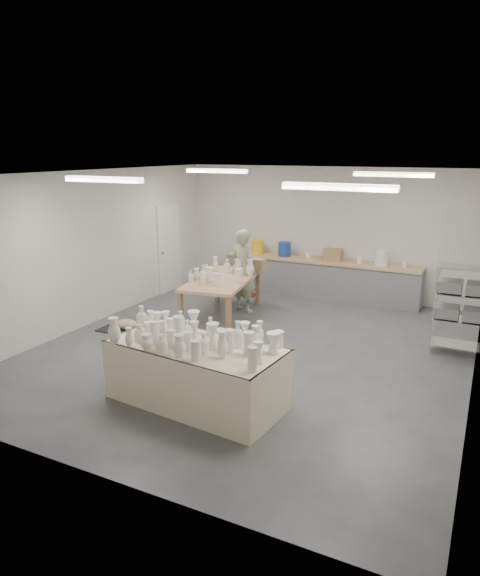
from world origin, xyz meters
The scene contains 9 objects.
room centered at (-0.11, 0.08, 2.06)m, with size 8.00×8.02×3.00m.
back_counter centered at (-0.01, 3.68, 0.49)m, with size 4.60×0.60×1.24m.
wire_shelf centered at (3.20, 1.40, 0.92)m, with size 0.88×0.48×1.80m.
drying_table centered at (0.12, -2.11, 0.46)m, with size 2.49×1.36×1.21m.
work_table centered at (-1.29, 1.43, 0.83)m, with size 1.45×2.36×1.18m.
rug centered at (-2.61, -0.18, 0.01)m, with size 1.00×0.70×0.02m, color black.
cat centered at (-2.59, -0.19, 0.12)m, with size 0.48×0.37×0.19m.
potter centered at (-1.12, 1.91, 0.89)m, with size 0.65×0.43×1.78m, color gray.
red_stool centered at (-1.12, 2.18, 0.27)m, with size 0.35×0.35×0.30m.
Camera 1 is at (3.51, -7.60, 3.38)m, focal length 32.00 mm.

